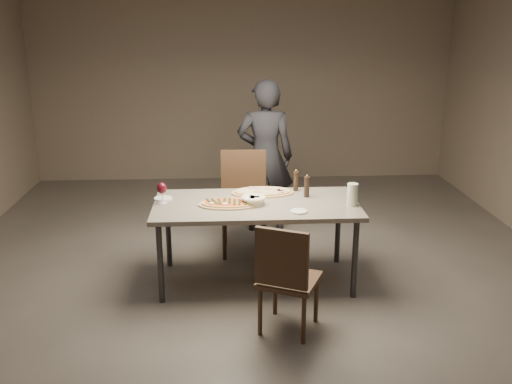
{
  "coord_description": "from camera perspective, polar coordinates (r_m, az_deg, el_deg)",
  "views": [
    {
      "loc": [
        -0.27,
        -4.76,
        2.32
      ],
      "look_at": [
        0.0,
        0.0,
        0.85
      ],
      "focal_mm": 40.0,
      "sensor_mm": 36.0,
      "label": 1
    }
  ],
  "objects": [
    {
      "name": "pepper_mill_right",
      "position": [
        5.18,
        5.1,
        0.56
      ],
      "size": [
        0.05,
        0.05,
        0.21
      ],
      "rotation": [
        0.0,
        0.0,
        -0.43
      ],
      "color": "black",
      "rests_on": "dining_table"
    },
    {
      "name": "pepper_mill_left",
      "position": [
        5.36,
        4.02,
        1.13
      ],
      "size": [
        0.05,
        0.05,
        0.21
      ],
      "rotation": [
        0.0,
        0.0,
        -0.05
      ],
      "color": "black",
      "rests_on": "dining_table"
    },
    {
      "name": "side_plate",
      "position": [
        5.2,
        -9.28,
        -0.63
      ],
      "size": [
        0.16,
        0.16,
        0.01
      ],
      "rotation": [
        0.0,
        0.0,
        -0.07
      ],
      "color": "white",
      "rests_on": "dining_table"
    },
    {
      "name": "chair_far",
      "position": [
        5.81,
        -1.24,
        -0.39
      ],
      "size": [
        0.49,
        0.49,
        1.02
      ],
      "rotation": [
        0.0,
        0.0,
        3.12
      ],
      "color": "#3C2719",
      "rests_on": "ground"
    },
    {
      "name": "zucchini_pizza",
      "position": [
        4.96,
        -2.67,
        -1.15
      ],
      "size": [
        0.54,
        0.3,
        0.05
      ],
      "rotation": [
        0.0,
        0.0,
        0.11
      ],
      "color": "tan",
      "rests_on": "dining_table"
    },
    {
      "name": "diner",
      "position": [
        6.27,
        0.93,
        3.56
      ],
      "size": [
        0.65,
        0.45,
        1.7
      ],
      "primitive_type": "imported",
      "rotation": [
        0.0,
        0.0,
        3.07
      ],
      "color": "black",
      "rests_on": "ground"
    },
    {
      "name": "wine_glass",
      "position": [
        5.04,
        -9.4,
        0.32
      ],
      "size": [
        0.08,
        0.08,
        0.19
      ],
      "rotation": [
        0.0,
        0.0,
        0.14
      ],
      "color": "silver",
      "rests_on": "dining_table"
    },
    {
      "name": "chair_near",
      "position": [
        4.27,
        3.01,
        -8.2
      ],
      "size": [
        0.55,
        0.55,
        0.88
      ],
      "rotation": [
        0.0,
        0.0,
        -0.43
      ],
      "color": "#3C2719",
      "rests_on": "ground"
    },
    {
      "name": "ham_pizza",
      "position": [
        5.28,
        0.68,
        0.02
      ],
      "size": [
        0.58,
        0.32,
        0.04
      ],
      "rotation": [
        0.0,
        0.0,
        0.14
      ],
      "color": "tan",
      "rests_on": "dining_table"
    },
    {
      "name": "bread_basket",
      "position": [
        4.97,
        -0.25,
        -0.76
      ],
      "size": [
        0.22,
        0.22,
        0.08
      ],
      "rotation": [
        0.0,
        0.0,
        0.08
      ],
      "color": "beige",
      "rests_on": "dining_table"
    },
    {
      "name": "room",
      "position": [
        4.86,
        0.0,
        6.21
      ],
      "size": [
        7.0,
        7.0,
        7.0
      ],
      "color": "#5B544E",
      "rests_on": "ground"
    },
    {
      "name": "oil_dish",
      "position": [
        4.79,
        4.3,
        -1.95
      ],
      "size": [
        0.14,
        0.14,
        0.02
      ],
      "rotation": [
        0.0,
        0.0,
        0.17
      ],
      "color": "white",
      "rests_on": "dining_table"
    },
    {
      "name": "dining_table",
      "position": [
        5.04,
        0.0,
        -1.71
      ],
      "size": [
        1.8,
        0.9,
        0.75
      ],
      "color": "slate",
      "rests_on": "ground"
    },
    {
      "name": "carafe",
      "position": [
        5.0,
        9.62,
        -0.25
      ],
      "size": [
        0.09,
        0.09,
        0.2
      ],
      "rotation": [
        0.0,
        0.0,
        0.28
      ],
      "color": "silver",
      "rests_on": "dining_table"
    }
  ]
}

